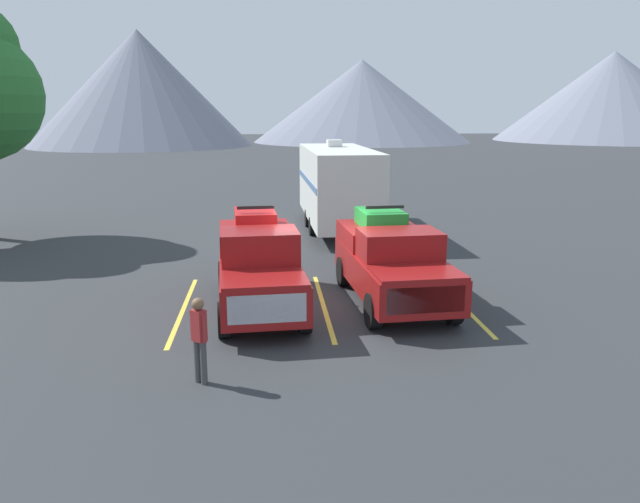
% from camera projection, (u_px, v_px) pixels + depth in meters
% --- Properties ---
extents(ground_plane, '(240.00, 240.00, 0.00)m').
position_uv_depth(ground_plane, '(322.00, 300.00, 16.17)').
color(ground_plane, '#2D3033').
extents(pickup_truck_a, '(2.38, 5.59, 2.49)m').
position_uv_depth(pickup_truck_a, '(259.00, 263.00, 15.38)').
color(pickup_truck_a, maroon).
rests_on(pickup_truck_a, ground).
extents(pickup_truck_b, '(2.51, 5.39, 2.42)m').
position_uv_depth(pickup_truck_b, '(391.00, 260.00, 15.88)').
color(pickup_truck_b, maroon).
rests_on(pickup_truck_b, ground).
extents(lot_stripe_a, '(0.12, 5.50, 0.01)m').
position_uv_depth(lot_stripe_a, '(183.00, 309.00, 15.41)').
color(lot_stripe_a, gold).
rests_on(lot_stripe_a, ground).
extents(lot_stripe_b, '(0.12, 5.50, 0.01)m').
position_uv_depth(lot_stripe_b, '(323.00, 305.00, 15.71)').
color(lot_stripe_b, gold).
rests_on(lot_stripe_b, ground).
extents(lot_stripe_c, '(0.12, 5.50, 0.01)m').
position_uv_depth(lot_stripe_c, '(458.00, 301.00, 16.02)').
color(lot_stripe_c, gold).
rests_on(lot_stripe_c, ground).
extents(camper_trailer_a, '(2.76, 9.23, 3.72)m').
position_uv_depth(camper_trailer_a, '(338.00, 184.00, 25.18)').
color(camper_trailer_a, silver).
rests_on(camper_trailer_a, ground).
extents(person_a, '(0.31, 0.30, 1.64)m').
position_uv_depth(person_a, '(199.00, 335.00, 11.02)').
color(person_a, '#3F3F42').
rests_on(person_a, ground).
extents(mountain_ridge, '(147.47, 43.63, 16.13)m').
position_uv_depth(mountain_ridge, '(304.00, 99.00, 95.05)').
color(mountain_ridge, slate).
rests_on(mountain_ridge, ground).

